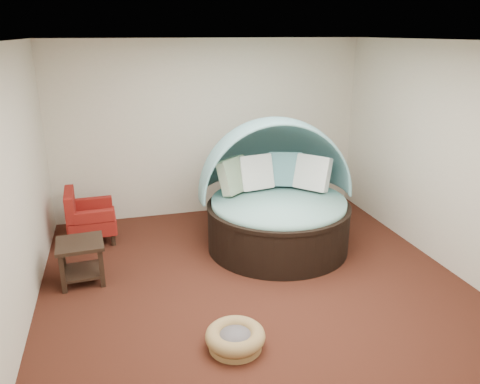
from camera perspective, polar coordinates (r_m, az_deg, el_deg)
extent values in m
plane|color=#411A12|center=(5.81, 1.65, -10.83)|extent=(5.00, 5.00, 0.00)
plane|color=beige|center=(7.62, -3.72, 7.67)|extent=(5.00, 0.00, 5.00)
plane|color=beige|center=(3.13, 15.39, -10.18)|extent=(5.00, 0.00, 5.00)
plane|color=beige|center=(5.15, -25.89, 0.22)|extent=(0.00, 5.00, 5.00)
plane|color=beige|center=(6.43, 23.70, 3.97)|extent=(0.00, 5.00, 5.00)
plane|color=white|center=(5.05, 1.96, 17.96)|extent=(5.00, 5.00, 0.00)
cylinder|color=black|center=(6.56, 4.63, -4.34)|extent=(2.10, 2.10, 0.59)
cylinder|color=black|center=(6.44, 4.70, -1.74)|extent=(2.12, 2.12, 0.05)
cylinder|color=#8CCCC3|center=(6.43, 4.72, -1.37)|extent=(1.98, 1.98, 0.13)
cube|color=#3E6E4E|center=(6.53, -0.79, 2.02)|extent=(0.56, 0.54, 0.52)
cube|color=white|center=(6.68, 1.92, 2.40)|extent=(0.54, 0.37, 0.52)
cube|color=#5E9AA4|center=(6.86, 5.51, 2.77)|extent=(0.56, 0.43, 0.52)
cube|color=white|center=(6.73, 8.83, 2.32)|extent=(0.54, 0.56, 0.52)
cylinder|color=olive|center=(4.74, -0.58, -18.12)|extent=(0.58, 0.58, 0.06)
torus|color=olive|center=(4.68, -0.58, -17.15)|extent=(0.66, 0.66, 0.15)
cylinder|color=#5F5A5F|center=(4.69, -0.58, -17.35)|extent=(0.39, 0.39, 0.09)
cylinder|color=black|center=(6.93, -19.61, -6.10)|extent=(0.07, 0.07, 0.16)
cylinder|color=black|center=(7.42, -19.54, -4.41)|extent=(0.07, 0.07, 0.16)
cylinder|color=black|center=(6.92, -15.18, -5.67)|extent=(0.07, 0.07, 0.16)
cylinder|color=black|center=(7.41, -15.42, -4.00)|extent=(0.07, 0.07, 0.16)
cube|color=maroon|center=(7.09, -17.60, -3.57)|extent=(0.70, 0.70, 0.23)
cube|color=maroon|center=(6.99, -20.03, -1.42)|extent=(0.15, 0.67, 0.39)
cube|color=maroon|center=(6.75, -17.34, -2.89)|extent=(0.54, 0.13, 0.16)
cube|color=maroon|center=(7.29, -17.44, -1.28)|extent=(0.54, 0.13, 0.16)
cube|color=black|center=(5.91, -18.98, -5.97)|extent=(0.58, 0.58, 0.04)
cube|color=black|center=(6.07, -18.60, -9.13)|extent=(0.51, 0.51, 0.03)
cube|color=black|center=(5.84, -20.81, -9.38)|extent=(0.06, 0.06, 0.48)
cube|color=black|center=(6.23, -20.77, -7.54)|extent=(0.06, 0.06, 0.48)
cube|color=black|center=(5.83, -16.51, -8.93)|extent=(0.06, 0.06, 0.48)
cube|color=black|center=(6.22, -16.76, -7.13)|extent=(0.06, 0.06, 0.48)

